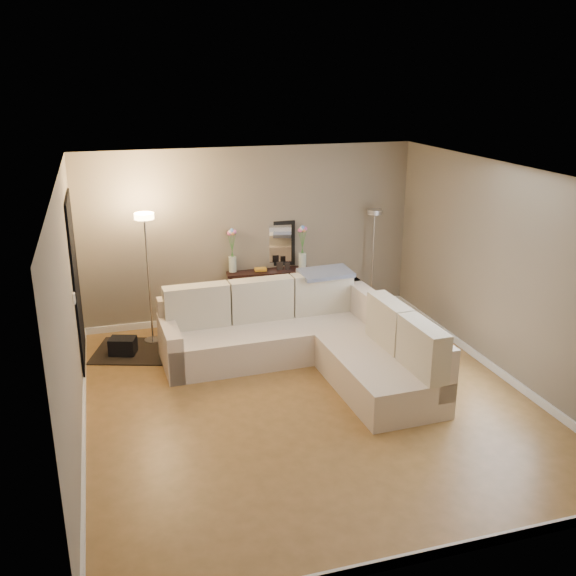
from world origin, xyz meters
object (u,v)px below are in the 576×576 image
object	(u,v)px
floor_lamp_unlit	(374,240)
floor_lamp_lit	(147,252)
sectional_sofa	(308,338)
console_table	(263,292)

from	to	relation	value
floor_lamp_unlit	floor_lamp_lit	bearing A→B (deg)	-175.03
sectional_sofa	floor_lamp_lit	xyz separation A→B (m)	(-1.85, 1.34, 0.93)
floor_lamp_lit	floor_lamp_unlit	xyz separation A→B (m)	(3.45, 0.30, -0.15)
sectional_sofa	floor_lamp_unlit	world-z (taller)	floor_lamp_unlit
console_table	floor_lamp_lit	size ratio (longest dim) A/B	0.70
floor_lamp_lit	floor_lamp_unlit	world-z (taller)	floor_lamp_lit
sectional_sofa	floor_lamp_unlit	distance (m)	2.42
floor_lamp_lit	floor_lamp_unlit	bearing A→B (deg)	4.97
floor_lamp_unlit	sectional_sofa	bearing A→B (deg)	-134.26
floor_lamp_lit	sectional_sofa	bearing A→B (deg)	-35.93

